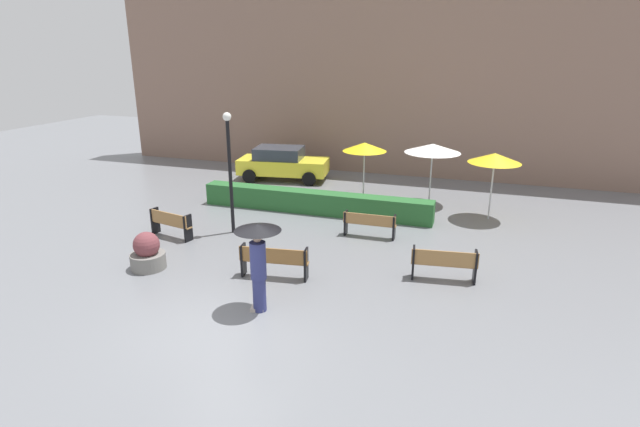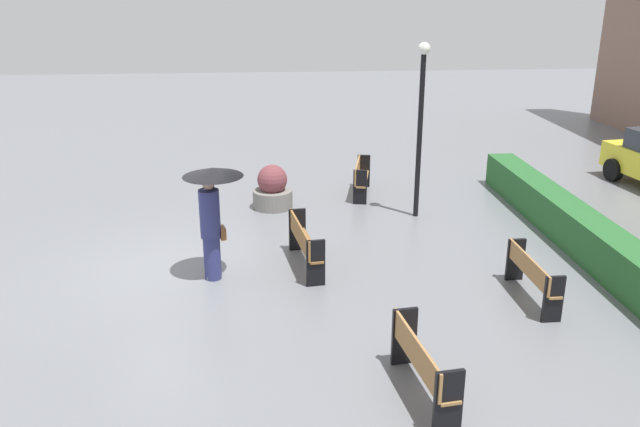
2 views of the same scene
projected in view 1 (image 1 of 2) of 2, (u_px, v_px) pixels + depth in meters
ground_plane at (227, 324)px, 11.48m from camera, size 60.00×60.00×0.00m
bench_mid_center at (274, 260)px, 13.62m from camera, size 1.92×0.60×0.91m
bench_far_right at (444, 263)px, 13.47m from camera, size 1.78×0.59×0.90m
bench_back_row at (369, 223)px, 16.61m from camera, size 1.77×0.36×0.83m
bench_far_left at (170, 222)px, 16.58m from camera, size 1.67×0.66×0.90m
pedestrian_with_umbrella at (258, 253)px, 11.67m from camera, size 1.11×1.11×2.17m
planter_pot at (147, 253)px, 14.25m from camera, size 0.99×0.99×1.10m
lamp_post at (230, 161)px, 16.43m from camera, size 0.28×0.28×4.08m
patio_umbrella_yellow at (365, 147)px, 20.40m from camera, size 1.80×1.80×2.38m
patio_umbrella_white at (433, 148)px, 19.68m from camera, size 2.21×2.21×2.46m
patio_umbrella_yellow_far at (495, 158)px, 17.88m from camera, size 1.87×1.87×2.47m
hedge_strip at (315, 202)px, 19.14m from camera, size 9.01×0.70×0.83m
building_facade at (380, 78)px, 24.44m from camera, size 28.00×1.20×9.25m
parked_car at (282, 163)px, 23.89m from camera, size 4.41×2.44×1.57m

